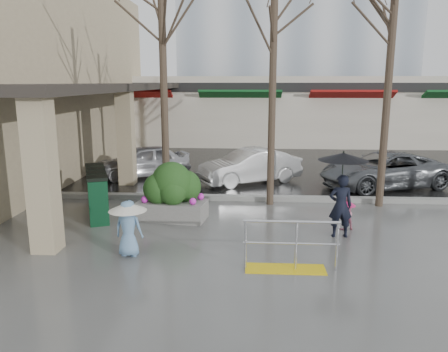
# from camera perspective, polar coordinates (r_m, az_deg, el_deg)

# --- Properties ---
(ground) EXTENTS (120.00, 120.00, 0.00)m
(ground) POSITION_cam_1_polar(r_m,az_deg,el_deg) (10.13, 0.01, -9.12)
(ground) COLOR #51514F
(ground) RESTS_ON ground
(street_asphalt) EXTENTS (120.00, 36.00, 0.01)m
(street_asphalt) POSITION_cam_1_polar(r_m,az_deg,el_deg) (31.64, 2.39, 5.48)
(street_asphalt) COLOR black
(street_asphalt) RESTS_ON ground
(curb) EXTENTS (120.00, 0.30, 0.15)m
(curb) POSITION_cam_1_polar(r_m,az_deg,el_deg) (13.90, 0.99, -2.85)
(curb) COLOR gray
(curb) RESTS_ON ground
(near_building) EXTENTS (6.00, 18.00, 8.00)m
(near_building) POSITION_cam_1_polar(r_m,az_deg,el_deg) (19.87, -25.94, 11.90)
(near_building) COLOR tan
(near_building) RESTS_ON ground
(canopy_slab) EXTENTS (2.80, 18.00, 0.25)m
(canopy_slab) POSITION_cam_1_polar(r_m,az_deg,el_deg) (18.23, -13.98, 11.65)
(canopy_slab) COLOR #2D2823
(canopy_slab) RESTS_ON pillar_front
(pillar_front) EXTENTS (0.55, 0.55, 3.50)m
(pillar_front) POSITION_cam_1_polar(r_m,az_deg,el_deg) (10.16, -22.71, 0.28)
(pillar_front) COLOR tan
(pillar_front) RESTS_ON ground
(pillar_back) EXTENTS (0.55, 0.55, 3.50)m
(pillar_back) POSITION_cam_1_polar(r_m,az_deg,el_deg) (16.17, -12.67, 5.02)
(pillar_back) COLOR tan
(pillar_back) RESTS_ON ground
(storefront_row) EXTENTS (34.00, 6.74, 4.00)m
(storefront_row) POSITION_cam_1_polar(r_m,az_deg,el_deg) (27.47, 6.50, 8.61)
(storefront_row) COLOR beige
(storefront_row) RESTS_ON ground
(handrail) EXTENTS (1.90, 0.50, 1.03)m
(handrail) POSITION_cam_1_polar(r_m,az_deg,el_deg) (8.89, 8.46, -9.76)
(handrail) COLOR yellow
(handrail) RESTS_ON ground
(tree_west) EXTENTS (3.20, 3.20, 6.80)m
(tree_west) POSITION_cam_1_polar(r_m,az_deg,el_deg) (13.34, -8.07, 18.11)
(tree_west) COLOR #382B21
(tree_west) RESTS_ON ground
(tree_midwest) EXTENTS (3.20, 3.20, 7.00)m
(tree_midwest) POSITION_cam_1_polar(r_m,az_deg,el_deg) (13.13, 6.54, 18.90)
(tree_midwest) COLOR #382B21
(tree_midwest) RESTS_ON ground
(tree_mideast) EXTENTS (3.20, 3.20, 6.50)m
(tree_mideast) POSITION_cam_1_polar(r_m,az_deg,el_deg) (13.65, 21.06, 16.36)
(tree_mideast) COLOR #382B21
(tree_mideast) RESTS_ON ground
(woman) EXTENTS (1.18, 1.18, 2.11)m
(woman) POSITION_cam_1_polar(r_m,az_deg,el_deg) (10.72, 15.13, -1.09)
(woman) COLOR black
(woman) RESTS_ON ground
(child_pink) EXTENTS (0.52, 0.50, 0.90)m
(child_pink) POSITION_cam_1_polar(r_m,az_deg,el_deg) (11.48, 15.59, -4.27)
(child_pink) COLOR pink
(child_pink) RESTS_ON ground
(child_blue) EXTENTS (0.82, 0.82, 1.23)m
(child_blue) POSITION_cam_1_polar(r_m,az_deg,el_deg) (9.58, -12.40, -5.88)
(child_blue) COLOR #6992BA
(child_blue) RESTS_ON ground
(planter) EXTENTS (1.94, 1.17, 1.59)m
(planter) POSITION_cam_1_polar(r_m,az_deg,el_deg) (11.92, -6.77, -2.08)
(planter) COLOR slate
(planter) RESTS_ON ground
(news_boxes) EXTENTS (1.33, 2.34, 1.29)m
(news_boxes) POSITION_cam_1_polar(r_m,az_deg,el_deg) (12.77, -16.26, -2.06)
(news_boxes) COLOR #0D3B20
(news_boxes) RESTS_ON ground
(car_a) EXTENTS (3.97, 3.02, 1.26)m
(car_a) POSITION_cam_1_polar(r_m,az_deg,el_deg) (17.49, -10.60, 1.92)
(car_a) COLOR silver
(car_a) RESTS_ON ground
(car_b) EXTENTS (3.99, 3.02, 1.26)m
(car_b) POSITION_cam_1_polar(r_m,az_deg,el_deg) (16.19, 3.39, 1.29)
(car_b) COLOR silver
(car_b) RESTS_ON ground
(car_c) EXTENTS (4.96, 3.42, 1.26)m
(car_c) POSITION_cam_1_polar(r_m,az_deg,el_deg) (16.43, 20.10, 0.73)
(car_c) COLOR #5A5D61
(car_c) RESTS_ON ground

